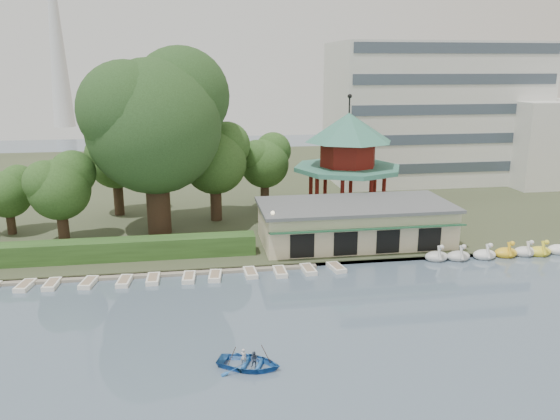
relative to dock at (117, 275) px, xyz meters
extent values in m
plane|color=slate|center=(12.00, -17.20, -0.12)|extent=(220.00, 220.00, 0.00)
cube|color=#424930|center=(12.00, 34.80, 0.08)|extent=(220.00, 70.00, 0.40)
cube|color=gray|center=(12.00, 0.10, 0.03)|extent=(220.00, 0.60, 0.30)
cube|color=gray|center=(0.00, 0.00, 0.00)|extent=(34.00, 1.60, 0.24)
cube|color=beige|center=(22.00, 4.80, 2.08)|extent=(18.00, 8.00, 3.60)
cube|color=#595B5E|center=(22.00, 4.80, 4.03)|extent=(18.60, 8.60, 0.30)
cube|color=#194C2D|center=(22.00, 0.50, 2.88)|extent=(18.00, 1.59, 0.45)
cylinder|color=beige|center=(24.00, 14.80, 0.88)|extent=(10.40, 10.40, 1.20)
cylinder|color=#3A7C67|center=(24.00, 14.80, 5.73)|extent=(12.40, 12.40, 0.50)
cylinder|color=maroon|center=(24.00, 14.80, 7.38)|extent=(6.40, 6.40, 2.80)
cone|color=#3A7C67|center=(24.00, 14.80, 10.38)|extent=(10.00, 10.00, 3.20)
cylinder|color=black|center=(24.00, 14.80, 12.88)|extent=(0.16, 0.16, 1.80)
cube|color=silver|center=(42.00, 32.80, 10.28)|extent=(30.00, 14.00, 20.00)
cube|color=silver|center=(58.00, 26.80, 6.28)|extent=(14.00, 10.00, 12.00)
cone|color=silver|center=(-30.00, 122.80, 29.88)|extent=(6.00, 6.00, 60.00)
cube|color=#325822|center=(-3.00, 3.30, 1.18)|extent=(30.00, 2.00, 1.80)
cylinder|color=black|center=(13.50, 1.80, 2.28)|extent=(0.12, 0.12, 4.00)
sphere|color=beige|center=(13.50, 1.80, 4.38)|extent=(0.36, 0.36, 0.36)
cylinder|color=#3A281C|center=(3.00, 10.80, 4.69)|extent=(2.40, 2.40, 8.82)
sphere|color=#294920|center=(3.00, 10.80, 11.22)|extent=(13.32, 13.32, 13.32)
sphere|color=#294920|center=(5.66, 12.80, 14.04)|extent=(9.99, 9.99, 9.99)
sphere|color=#294920|center=(0.67, 9.47, 12.98)|extent=(9.32, 9.32, 9.32)
cylinder|color=#3A281C|center=(-6.00, 8.80, 2.44)|extent=(1.05, 1.05, 4.33)
sphere|color=#325822|center=(-6.00, 8.80, 5.64)|extent=(5.85, 5.85, 5.85)
sphere|color=#325822|center=(-4.83, 9.68, 7.03)|extent=(4.39, 4.39, 4.39)
sphere|color=#325822|center=(-7.02, 8.21, 6.51)|extent=(4.10, 4.10, 4.10)
cylinder|color=#3A281C|center=(-12.00, 12.80, 1.97)|extent=(0.86, 0.86, 3.37)
sphere|color=#325822|center=(-12.00, 12.80, 4.46)|extent=(4.77, 4.77, 4.77)
sphere|color=#325822|center=(-11.05, 13.52, 5.54)|extent=(3.58, 3.58, 3.58)
cylinder|color=#3A281C|center=(9.00, 14.80, 2.92)|extent=(1.26, 1.26, 5.27)
sphere|color=#325822|center=(9.00, 14.80, 6.82)|extent=(6.98, 6.98, 6.98)
sphere|color=#325822|center=(10.40, 15.85, 8.51)|extent=(5.24, 5.24, 5.24)
sphere|color=#325822|center=(7.78, 14.10, 7.87)|extent=(4.89, 4.89, 4.89)
cylinder|color=#3A281C|center=(15.00, 18.80, 2.51)|extent=(1.04, 1.04, 4.46)
sphere|color=#325822|center=(15.00, 18.80, 5.81)|extent=(5.76, 5.76, 5.76)
sphere|color=#325822|center=(16.15, 19.66, 7.24)|extent=(4.32, 4.32, 4.32)
sphere|color=#325822|center=(13.99, 18.22, 6.70)|extent=(4.03, 4.03, 4.03)
cylinder|color=#3A281C|center=(-2.00, 18.80, 2.81)|extent=(1.11, 1.11, 5.06)
sphere|color=#325822|center=(-2.00, 18.80, 6.56)|extent=(6.18, 6.18, 6.18)
sphere|color=#325822|center=(-0.76, 19.73, 8.18)|extent=(4.63, 4.63, 4.63)
sphere|color=#325822|center=(-3.08, 18.18, 7.57)|extent=(4.32, 4.32, 4.32)
ellipsoid|color=silver|center=(28.22, -0.46, 0.23)|extent=(2.16, 1.44, 0.99)
cylinder|color=silver|center=(28.22, -1.01, 0.78)|extent=(0.26, 0.79, 1.29)
sphere|color=silver|center=(28.22, -1.31, 1.43)|extent=(0.44, 0.44, 0.44)
ellipsoid|color=silver|center=(30.23, -0.67, 0.23)|extent=(2.16, 1.44, 0.99)
cylinder|color=silver|center=(30.23, -1.22, 0.78)|extent=(0.26, 0.79, 1.29)
sphere|color=silver|center=(30.23, -1.52, 1.43)|extent=(0.44, 0.44, 0.44)
ellipsoid|color=white|center=(32.78, -0.69, 0.23)|extent=(2.16, 1.44, 0.99)
cylinder|color=white|center=(32.78, -1.24, 0.78)|extent=(0.26, 0.79, 1.29)
sphere|color=white|center=(32.78, -1.54, 1.43)|extent=(0.44, 0.44, 0.44)
ellipsoid|color=yellow|center=(35.02, -0.50, 0.23)|extent=(2.16, 1.44, 0.99)
cylinder|color=yellow|center=(35.02, -1.05, 0.78)|extent=(0.26, 0.79, 1.29)
sphere|color=yellow|center=(35.02, -1.35, 1.43)|extent=(0.44, 0.44, 0.44)
ellipsoid|color=silver|center=(36.92, -0.50, 0.23)|extent=(2.16, 1.44, 0.99)
cylinder|color=silver|center=(36.92, -1.05, 0.78)|extent=(0.26, 0.79, 1.29)
sphere|color=silver|center=(36.92, -1.35, 1.43)|extent=(0.44, 0.44, 0.44)
ellipsoid|color=yellow|center=(38.32, -0.67, 0.23)|extent=(2.16, 1.44, 0.99)
cylinder|color=yellow|center=(38.32, -1.22, 0.78)|extent=(0.26, 0.79, 1.29)
sphere|color=yellow|center=(38.32, -1.52, 1.43)|extent=(0.44, 0.44, 0.44)
ellipsoid|color=white|center=(40.42, -0.43, 0.23)|extent=(2.16, 1.44, 0.99)
cube|color=white|center=(-6.93, -1.28, 0.06)|extent=(1.34, 2.43, 0.36)
cube|color=white|center=(-4.90, -1.33, 0.06)|extent=(1.15, 2.36, 0.36)
cube|color=white|center=(-2.05, -1.44, 0.06)|extent=(1.37, 2.43, 0.36)
cube|color=white|center=(0.79, -1.58, 0.06)|extent=(1.22, 2.39, 0.36)
cube|color=white|center=(3.06, -1.48, 0.06)|extent=(1.05, 2.32, 0.36)
cube|color=white|center=(5.98, -1.59, 0.06)|extent=(1.16, 2.37, 0.36)
cube|color=white|center=(8.13, -1.57, 0.06)|extent=(1.27, 2.40, 0.36)
cube|color=white|center=(11.12, -1.33, 0.06)|extent=(1.11, 2.35, 0.36)
cube|color=white|center=(13.63, -1.51, 0.06)|extent=(1.01, 2.30, 0.36)
cube|color=white|center=(16.12, -1.36, 0.06)|extent=(1.16, 2.36, 0.36)
cube|color=white|center=(18.64, -1.25, 0.06)|extent=(1.38, 2.44, 0.36)
imported|color=#2462B3|center=(9.50, -15.98, 0.43)|extent=(6.32, 5.50, 1.09)
imported|color=silver|center=(9.20, -15.78, 0.50)|extent=(0.45, 0.37, 1.04)
imported|color=#323B4D|center=(9.80, -16.18, 0.48)|extent=(0.60, 0.54, 1.00)
cylinder|color=#3A281C|center=(8.30, -15.98, 0.23)|extent=(0.94, 0.29, 2.01)
cylinder|color=#3A281C|center=(10.70, -15.98, 0.23)|extent=(0.94, 0.29, 2.01)
camera|label=1|loc=(6.82, -44.46, 17.04)|focal=35.00mm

